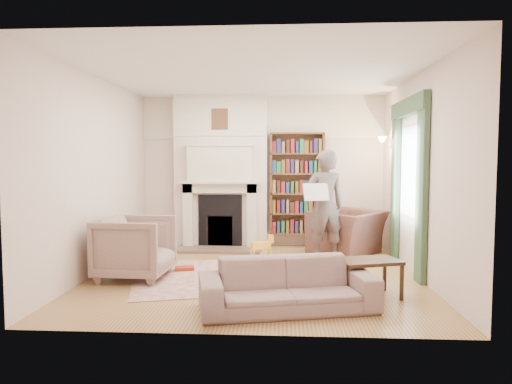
# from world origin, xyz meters

# --- Properties ---
(floor) EXTENTS (4.50, 4.50, 0.00)m
(floor) POSITION_xyz_m (0.00, 0.00, 0.00)
(floor) COLOR brown
(floor) RESTS_ON ground
(ceiling) EXTENTS (4.50, 4.50, 0.00)m
(ceiling) POSITION_xyz_m (0.00, 0.00, 2.80)
(ceiling) COLOR white
(ceiling) RESTS_ON wall_back
(wall_back) EXTENTS (4.50, 0.00, 4.50)m
(wall_back) POSITION_xyz_m (0.00, 2.25, 1.40)
(wall_back) COLOR white
(wall_back) RESTS_ON floor
(wall_front) EXTENTS (4.50, 0.00, 4.50)m
(wall_front) POSITION_xyz_m (0.00, -2.25, 1.40)
(wall_front) COLOR white
(wall_front) RESTS_ON floor
(wall_left) EXTENTS (0.00, 4.50, 4.50)m
(wall_left) POSITION_xyz_m (-2.25, 0.00, 1.40)
(wall_left) COLOR white
(wall_left) RESTS_ON floor
(wall_right) EXTENTS (0.00, 4.50, 4.50)m
(wall_right) POSITION_xyz_m (2.25, 0.00, 1.40)
(wall_right) COLOR white
(wall_right) RESTS_ON floor
(fireplace) EXTENTS (1.70, 0.58, 2.80)m
(fireplace) POSITION_xyz_m (-0.75, 2.05, 1.39)
(fireplace) COLOR white
(fireplace) RESTS_ON floor
(bookcase) EXTENTS (1.00, 0.24, 1.85)m
(bookcase) POSITION_xyz_m (0.65, 2.12, 1.18)
(bookcase) COLOR brown
(bookcase) RESTS_ON floor
(window) EXTENTS (0.02, 0.90, 1.30)m
(window) POSITION_xyz_m (2.23, 0.40, 1.45)
(window) COLOR silver
(window) RESTS_ON wall_right
(curtain_left) EXTENTS (0.07, 0.32, 2.40)m
(curtain_left) POSITION_xyz_m (2.20, -0.30, 1.20)
(curtain_left) COLOR #344E32
(curtain_left) RESTS_ON floor
(curtain_right) EXTENTS (0.07, 0.32, 2.40)m
(curtain_right) POSITION_xyz_m (2.20, 1.10, 1.20)
(curtain_right) COLOR #344E32
(curtain_right) RESTS_ON floor
(pelmet) EXTENTS (0.09, 1.70, 0.24)m
(pelmet) POSITION_xyz_m (2.19, 0.40, 2.38)
(pelmet) COLOR #344E32
(pelmet) RESTS_ON wall_right
(wall_sconce) EXTENTS (0.20, 0.24, 0.24)m
(wall_sconce) POSITION_xyz_m (2.03, 1.50, 1.90)
(wall_sconce) COLOR gold
(wall_sconce) RESTS_ON wall_right
(rug) EXTENTS (3.02, 2.60, 0.01)m
(rug) POSITION_xyz_m (-0.36, -0.10, 0.01)
(rug) COLOR beige
(rug) RESTS_ON floor
(armchair_reading) EXTENTS (1.50, 1.52, 0.75)m
(armchair_reading) POSITION_xyz_m (1.50, 1.49, 0.37)
(armchair_reading) COLOR #442724
(armchair_reading) RESTS_ON floor
(armchair_left) EXTENTS (0.98, 0.95, 0.85)m
(armchair_left) POSITION_xyz_m (-1.61, -0.31, 0.43)
(armchair_left) COLOR #A69B89
(armchair_left) RESTS_ON floor
(sofa) EXTENTS (1.99, 1.13, 0.55)m
(sofa) POSITION_xyz_m (0.44, -1.52, 0.27)
(sofa) COLOR #A29285
(sofa) RESTS_ON floor
(man_reading) EXTENTS (0.73, 0.58, 1.77)m
(man_reading) POSITION_xyz_m (1.05, 0.89, 0.89)
(man_reading) COLOR #564845
(man_reading) RESTS_ON floor
(newspaper) EXTENTS (0.41, 0.21, 0.27)m
(newspaper) POSITION_xyz_m (0.90, 0.69, 1.12)
(newspaper) COLOR silver
(newspaper) RESTS_ON man_reading
(coffee_table) EXTENTS (0.80, 0.63, 0.45)m
(coffee_table) POSITION_xyz_m (1.40, -1.00, 0.23)
(coffee_table) COLOR #382413
(coffee_table) RESTS_ON floor
(paraffin_heater) EXTENTS (0.25, 0.25, 0.55)m
(paraffin_heater) POSITION_xyz_m (-1.65, 1.35, 0.28)
(paraffin_heater) COLOR #AAAEB2
(paraffin_heater) RESTS_ON floor
(rocking_horse) EXTENTS (0.51, 0.34, 0.42)m
(rocking_horse) POSITION_xyz_m (0.05, 0.84, 0.21)
(rocking_horse) COLOR yellow
(rocking_horse) RESTS_ON rug
(board_game) EXTENTS (0.48, 0.48, 0.03)m
(board_game) POSITION_xyz_m (-0.43, -0.55, 0.03)
(board_game) COLOR #D4C24B
(board_game) RESTS_ON rug
(game_box_lid) EXTENTS (0.31, 0.24, 0.05)m
(game_box_lid) POSITION_xyz_m (-1.04, 0.14, 0.04)
(game_box_lid) COLOR #9E2612
(game_box_lid) RESTS_ON rug
(comic_annuals) EXTENTS (0.91, 0.90, 0.02)m
(comic_annuals) POSITION_xyz_m (0.30, -0.32, 0.02)
(comic_annuals) COLOR red
(comic_annuals) RESTS_ON rug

